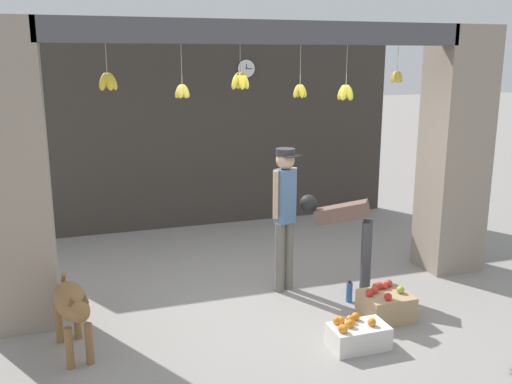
{
  "coord_description": "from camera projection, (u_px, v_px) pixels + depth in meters",
  "views": [
    {
      "loc": [
        -2.04,
        -5.6,
        2.69
      ],
      "look_at": [
        0.0,
        0.47,
        1.16
      ],
      "focal_mm": 40.0,
      "sensor_mm": 36.0,
      "label": 1
    }
  ],
  "objects": [
    {
      "name": "shop_pillar_right",
      "position": [
        455.0,
        152.0,
        7.13
      ],
      "size": [
        0.7,
        0.6,
        3.04
      ],
      "primitive_type": "cube",
      "color": "gray",
      "rests_on": "ground_plane"
    },
    {
      "name": "water_bottle",
      "position": [
        349.0,
        292.0,
        6.37
      ],
      "size": [
        0.07,
        0.07,
        0.25
      ],
      "color": "#2D60AD",
      "rests_on": "ground_plane"
    },
    {
      "name": "shop_back_wall",
      "position": [
        201.0,
        132.0,
        9.02
      ],
      "size": [
        6.44,
        0.12,
        3.04
      ],
      "primitive_type": "cube",
      "color": "#38332D",
      "rests_on": "ground_plane"
    },
    {
      "name": "worker_stooping",
      "position": [
        346.0,
        229.0,
        6.57
      ],
      "size": [
        0.76,
        0.61,
        1.12
      ],
      "rotation": [
        0.0,
        0.0,
        0.96
      ],
      "color": "#424247",
      "rests_on": "ground_plane"
    },
    {
      "name": "dog",
      "position": [
        72.0,
        305.0,
        5.15
      ],
      "size": [
        0.4,
        1.03,
        0.72
      ],
      "rotation": [
        0.0,
        0.0,
        -1.41
      ],
      "color": "olive",
      "rests_on": "ground_plane"
    },
    {
      "name": "shop_pillar_left",
      "position": [
        11.0,
        179.0,
        5.54
      ],
      "size": [
        0.7,
        0.6,
        3.04
      ],
      "primitive_type": "cube",
      "color": "gray",
      "rests_on": "ground_plane"
    },
    {
      "name": "ground_plane",
      "position": [
        269.0,
        301.0,
        6.41
      ],
      "size": [
        60.0,
        60.0,
        0.0
      ],
      "primitive_type": "plane",
      "color": "gray"
    },
    {
      "name": "shopkeeper",
      "position": [
        285.0,
        208.0,
        6.5
      ],
      "size": [
        0.32,
        0.3,
        1.68
      ],
      "rotation": [
        0.0,
        0.0,
        3.52
      ],
      "color": "#6B665B",
      "rests_on": "ground_plane"
    },
    {
      "name": "storefront_awning",
      "position": [
        267.0,
        36.0,
        5.85
      ],
      "size": [
        4.54,
        0.27,
        0.85
      ],
      "color": "#4C4C51"
    },
    {
      "name": "fruit_crate_apples",
      "position": [
        386.0,
        305.0,
        5.97
      ],
      "size": [
        0.49,
        0.44,
        0.35
      ],
      "color": "tan",
      "rests_on": "ground_plane"
    },
    {
      "name": "fruit_crate_oranges",
      "position": [
        357.0,
        335.0,
        5.37
      ],
      "size": [
        0.55,
        0.33,
        0.3
      ],
      "color": "silver",
      "rests_on": "ground_plane"
    },
    {
      "name": "wall_clock",
      "position": [
        246.0,
        69.0,
        8.95
      ],
      "size": [
        0.29,
        0.03,
        0.29
      ],
      "color": "black"
    }
  ]
}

